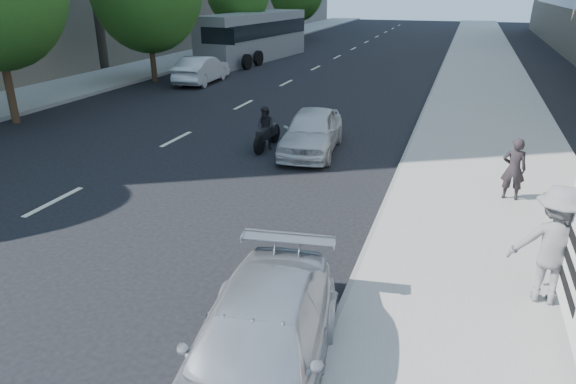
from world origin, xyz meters
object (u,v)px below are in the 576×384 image
at_px(white_sedan_mid, 202,70).
at_px(parked_sedan, 258,348).
at_px(bus, 255,37).
at_px(white_sedan_near, 312,131).
at_px(motorcycle, 266,130).
at_px(jogger, 553,245).
at_px(pedestrian_woman, 514,169).

bearing_deg(white_sedan_mid, parked_sedan, 115.60).
bearing_deg(white_sedan_mid, bus, -89.20).
bearing_deg(parked_sedan, white_sedan_mid, 111.45).
distance_m(white_sedan_near, motorcycle, 1.52).
bearing_deg(jogger, pedestrian_woman, -81.88).
relative_size(pedestrian_woman, white_sedan_mid, 0.35).
bearing_deg(parked_sedan, motorcycle, 102.50).
relative_size(white_sedan_near, bus, 0.33).
xyz_separation_m(parked_sedan, bus, (-12.54, 30.61, 0.98)).
height_order(jogger, white_sedan_mid, jogger).
distance_m(pedestrian_woman, white_sedan_near, 6.41).
relative_size(jogger, bus, 0.17).
distance_m(pedestrian_woman, motorcycle, 7.78).
relative_size(jogger, white_sedan_near, 0.49).
bearing_deg(motorcycle, white_sedan_mid, 131.57).
xyz_separation_m(jogger, bus, (-16.35, 27.32, 0.47)).
xyz_separation_m(parked_sedan, white_sedan_mid, (-11.74, 20.80, 0.09)).
distance_m(jogger, motorcycle, 10.39).
xyz_separation_m(parked_sedan, white_sedan_near, (-2.33, 10.44, 0.05)).
height_order(jogger, pedestrian_woman, jogger).
distance_m(white_sedan_near, bus, 22.63).
relative_size(white_sedan_near, white_sedan_mid, 0.92).
relative_size(pedestrian_woman, white_sedan_near, 0.38).
distance_m(white_sedan_near, white_sedan_mid, 13.99).
height_order(white_sedan_near, motorcycle, motorcycle).
height_order(jogger, motorcycle, jogger).
height_order(pedestrian_woman, bus, bus).
relative_size(parked_sedan, white_sedan_mid, 1.00).
xyz_separation_m(pedestrian_woman, white_sedan_mid, (-15.27, 12.93, -0.19)).
height_order(jogger, white_sedan_near, jogger).
bearing_deg(bus, pedestrian_woman, -48.20).
distance_m(parked_sedan, white_sedan_mid, 23.88).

